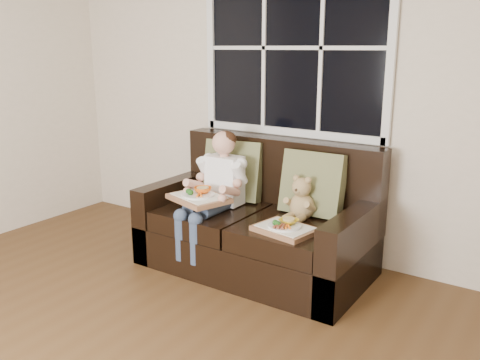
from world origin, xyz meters
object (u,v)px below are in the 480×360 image
Objects in this scene: loveseat at (259,228)px; tray_left at (199,197)px; teddy_bear at (301,201)px; tray_right at (285,228)px; child at (217,182)px.

tray_left is (-0.35, -0.30, 0.27)m from loveseat.
teddy_bear reaches higher than tray_left.
tray_right is (0.04, -0.32, -0.10)m from teddy_bear.
teddy_bear is 0.33m from tray_right.
loveseat reaches higher than tray_right.
loveseat is at bearing 152.63° from tray_right.
tray_right is (0.69, -0.17, -0.17)m from child.
tray_right is at bearing 17.35° from tray_left.
tray_left is 1.15× the size of tray_right.
child is at bearing 94.61° from tray_left.
teddy_bear is (0.34, 0.02, 0.27)m from loveseat.
tray_left is 0.74m from tray_right.
tray_right is at bearing -37.59° from loveseat.
teddy_bear is at bearing 12.41° from child.
loveseat is 5.16× the size of teddy_bear.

